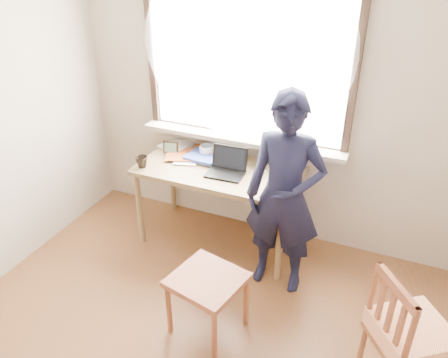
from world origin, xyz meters
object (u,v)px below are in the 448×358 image
at_px(mug_dark, 142,162).
at_px(work_chair, 207,286).
at_px(mug_white, 207,151).
at_px(desk, 219,177).
at_px(side_chair, 409,335).
at_px(person, 284,197).
at_px(laptop, 227,167).

bearing_deg(mug_dark, work_chair, -38.17).
bearing_deg(mug_white, desk, -41.69).
bearing_deg(side_chair, mug_dark, 161.68).
height_order(desk, work_chair, desk).
distance_m(work_chair, side_chair, 1.28).
height_order(mug_dark, side_chair, side_chair).
bearing_deg(desk, mug_white, 138.31).
bearing_deg(work_chair, mug_dark, 141.83).
bearing_deg(person, laptop, 153.14).
distance_m(desk, laptop, 0.16).
relative_size(mug_dark, work_chair, 0.20).
bearing_deg(work_chair, person, 65.26).
distance_m(laptop, side_chair, 1.83).
bearing_deg(side_chair, mug_white, 147.74).
height_order(laptop, work_chair, laptop).
bearing_deg(person, mug_white, 149.18).
bearing_deg(mug_dark, laptop, 15.36).
relative_size(mug_white, mug_dark, 1.26).
height_order(mug_dark, work_chair, mug_dark).
bearing_deg(work_chair, laptop, 105.02).
height_order(desk, mug_dark, mug_dark).
distance_m(laptop, mug_white, 0.36).
xyz_separation_m(side_chair, person, (-0.96, 0.67, 0.33)).
height_order(desk, laptop, laptop).
relative_size(mug_white, work_chair, 0.25).
height_order(work_chair, person, person).
relative_size(work_chair, side_chair, 0.61).
bearing_deg(mug_white, person, -29.30).
bearing_deg(laptop, side_chair, -31.46).
relative_size(mug_white, side_chair, 0.15).
bearing_deg(person, mug_dark, 175.11).
height_order(desk, person, person).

